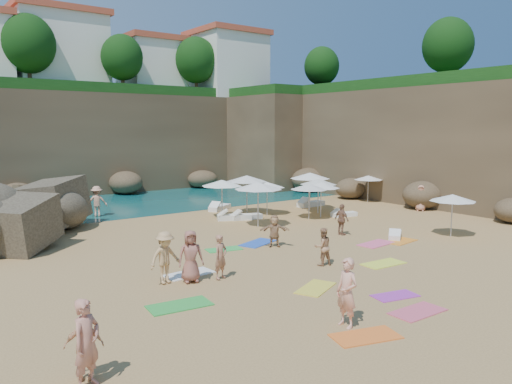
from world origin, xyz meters
TOP-DOWN VIEW (x-y plane):
  - ground at (0.00, 0.00)m, footprint 120.00×120.00m
  - seawater at (0.00, 30.00)m, footprint 120.00×120.00m
  - cliff_back at (2.00, 25.00)m, footprint 44.00×8.00m
  - cliff_right at (19.00, 8.00)m, footprint 8.00×30.00m
  - cliff_corner at (17.00, 20.00)m, footprint 10.00×12.00m
  - clifftop_buildings at (2.96, 25.79)m, footprint 28.48×9.48m
  - clifftop_trees at (4.78, 19.52)m, footprint 35.60×23.82m
  - rock_outcrop at (-9.34, 7.45)m, footprint 8.84×7.82m
  - parasol_0 at (2.41, 6.92)m, footprint 2.40×2.40m
  - parasol_1 at (4.43, 7.23)m, footprint 2.53×2.53m
  - parasol_2 at (8.11, 4.77)m, footprint 2.27×2.27m
  - parasol_3 at (8.60, 6.06)m, footprint 2.56×2.56m
  - parasol_4 at (7.32, 3.69)m, footprint 2.21×2.21m
  - parasol_5 at (5.19, 6.18)m, footprint 2.14×2.14m
  - parasol_7 at (6.33, 3.66)m, footprint 2.20×2.20m
  - parasol_8 at (14.23, 6.07)m, footprint 2.01×2.01m
  - parasol_9 at (2.59, 3.61)m, footprint 2.56×2.56m
  - parasol_11 at (8.78, -3.95)m, footprint 2.21×2.21m
  - lounger_0 at (3.37, 5.78)m, footprint 1.91×0.98m
  - lounger_1 at (2.69, 6.02)m, footprint 2.08×1.46m
  - lounger_2 at (3.84, 9.44)m, footprint 2.00×1.50m
  - lounger_3 at (8.61, 3.03)m, footprint 1.68×0.91m
  - lounger_4 at (9.64, 7.05)m, footprint 2.09×0.78m
  - lounger_5 at (6.34, -2.52)m, footprint 1.61×1.36m
  - towel_1 at (-1.14, -9.17)m, footprint 1.74×0.90m
  - towel_2 at (-3.69, -9.43)m, footprint 1.93×1.34m
  - towel_3 at (-6.49, -4.60)m, footprint 1.99×1.15m
  - towel_4 at (-2.05, -5.83)m, footprint 1.90×1.47m
  - towel_5 at (-4.67, -1.90)m, footprint 1.85×1.00m
  - towel_6 at (-0.54, -7.90)m, footprint 1.60×1.04m
  - towel_8 at (0.28, 0.52)m, footprint 2.10×1.54m
  - towel_9 at (4.56, -2.84)m, footprint 1.93×1.12m
  - towel_10 at (5.90, -3.21)m, footprint 1.77×1.05m
  - towel_11 at (-1.64, 0.45)m, footprint 1.68×1.08m
  - towel_12 at (2.16, -5.23)m, footprint 1.81×0.99m
  - person_stand_0 at (-10.22, -7.68)m, footprint 0.83×0.74m
  - person_stand_1 at (0.09, -3.93)m, footprint 0.83×0.72m
  - person_stand_2 at (-3.34, 11.80)m, footprint 1.28×0.88m
  - person_stand_3 at (4.68, -0.54)m, footprint 0.43×0.94m
  - person_stand_4 at (13.97, 1.49)m, footprint 0.83×0.92m
  - person_stand_5 at (-5.66, 10.61)m, footprint 1.80×1.07m
  - person_stand_6 at (-3.60, -8.66)m, footprint 0.47×0.70m
  - person_lie_0 at (-5.86, -2.40)m, footprint 1.32×1.89m
  - person_lie_1 at (-10.17, -7.31)m, footprint 1.32×1.61m
  - person_lie_2 at (-5.07, -2.77)m, footprint 1.33×1.96m
  - person_lie_3 at (0.45, -0.49)m, footprint 1.90×1.93m
  - person_lie_4 at (-4.05, -3.09)m, footprint 1.01×1.66m

SIDE VIEW (x-z plane):
  - ground at x=0.00m, z-range 0.00..0.00m
  - rock_outcrop at x=-9.34m, z-range -1.46..1.46m
  - seawater at x=0.00m, z-range 0.00..0.00m
  - towel_6 at x=-0.54m, z-range 0.00..0.03m
  - towel_11 at x=-1.64m, z-range 0.00..0.03m
  - towel_10 at x=5.90m, z-range 0.00..0.03m
  - towel_4 at x=-2.05m, z-range 0.00..0.03m
  - towel_1 at x=-1.14m, z-range 0.00..0.03m
  - towel_2 at x=-3.69m, z-range 0.00..0.03m
  - towel_12 at x=2.16m, z-range 0.00..0.03m
  - towel_5 at x=-4.67m, z-range 0.00..0.03m
  - towel_9 at x=4.56m, z-range 0.00..0.03m
  - towel_8 at x=0.28m, z-range 0.00..0.03m
  - towel_3 at x=-6.49m, z-range 0.00..0.03m
  - lounger_3 at x=8.61m, z-range 0.00..0.25m
  - lounger_5 at x=6.34m, z-range 0.00..0.25m
  - lounger_0 at x=3.37m, z-range 0.00..0.28m
  - lounger_2 at x=3.84m, z-range 0.00..0.30m
  - lounger_1 at x=2.69m, z-range 0.00..0.31m
  - lounger_4 at x=9.64m, z-range 0.00..0.32m
  - person_lie_1 at x=-10.17m, z-range 0.00..0.34m
  - person_lie_4 at x=-4.05m, z-range 0.00..0.37m
  - person_lie_3 at x=0.45m, z-range 0.00..0.38m
  - person_lie_0 at x=-5.86m, z-range 0.00..0.48m
  - person_lie_2 at x=-5.07m, z-range 0.00..0.48m
  - person_stand_1 at x=0.09m, z-range 0.00..1.48m
  - person_stand_3 at x=4.68m, z-range 0.00..1.57m
  - person_stand_4 at x=13.97m, z-range 0.00..1.67m
  - person_stand_2 at x=-3.34m, z-range 0.00..1.84m
  - person_stand_5 at x=-5.66m, z-range 0.00..1.87m
  - person_stand_0 at x=-10.22m, z-range 0.00..1.89m
  - person_stand_6 at x=-3.60m, z-range 0.00..1.90m
  - parasol_8 at x=14.23m, z-range 0.80..2.70m
  - parasol_5 at x=5.19m, z-range 0.84..2.87m
  - parasol_7 at x=6.33m, z-range 0.87..2.94m
  - parasol_11 at x=8.78m, z-range 0.87..2.96m
  - parasol_4 at x=7.32m, z-range 0.87..2.97m
  - parasol_2 at x=8.11m, z-range 0.90..3.05m
  - parasol_0 at x=2.41m, z-range 0.95..3.21m
  - parasol_1 at x=4.43m, z-range 1.00..3.39m
  - parasol_3 at x=8.60m, z-range 1.01..3.43m
  - parasol_9 at x=2.59m, z-range 1.01..3.44m
  - cliff_back at x=2.00m, z-range 0.00..8.00m
  - cliff_right at x=19.00m, z-range 0.00..8.00m
  - cliff_corner at x=17.00m, z-range 0.00..8.00m
  - clifftop_buildings at x=2.96m, z-range 7.74..14.74m
  - clifftop_trees at x=4.78m, z-range 9.06..13.46m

